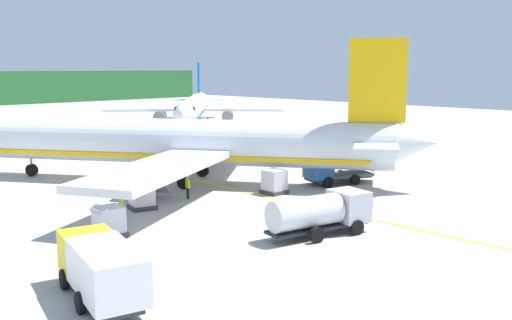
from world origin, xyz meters
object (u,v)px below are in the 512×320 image
(cargo_container_mid, at_px, (108,222))
(crew_loader_right, at_px, (188,186))
(service_truck_catering, at_px, (328,171))
(crew_marshaller, at_px, (122,202))
(cargo_container_near, at_px, (141,196))
(cargo_container_far, at_px, (274,182))
(service_truck_baggage, at_px, (321,212))
(service_truck_fuel, at_px, (101,267))
(airliner_foreground, at_px, (182,143))
(airliner_mid_apron, at_px, (194,107))

(cargo_container_mid, bearing_deg, crew_loader_right, 25.34)
(service_truck_catering, bearing_deg, crew_marshaller, 171.41)
(cargo_container_near, xyz_separation_m, cargo_container_far, (10.06, -3.11, 0.05))
(cargo_container_mid, height_order, crew_loader_right, cargo_container_mid)
(service_truck_baggage, xyz_separation_m, crew_loader_right, (0.27, 12.72, -0.38))
(crew_marshaller, distance_m, crew_loader_right, 6.52)
(service_truck_fuel, distance_m, cargo_container_near, 15.65)
(service_truck_baggage, distance_m, cargo_container_mid, 12.24)
(airliner_foreground, distance_m, cargo_container_far, 9.14)
(cargo_container_near, bearing_deg, service_truck_catering, -13.99)
(airliner_foreground, bearing_deg, cargo_container_near, -145.26)
(crew_loader_right, bearing_deg, service_truck_catering, -19.19)
(airliner_foreground, xyz_separation_m, cargo_container_near, (-7.76, -5.38, -2.51))
(service_truck_baggage, bearing_deg, airliner_foreground, 77.75)
(cargo_container_far, bearing_deg, service_truck_catering, -8.10)
(service_truck_baggage, xyz_separation_m, cargo_container_mid, (-8.92, 8.37, -0.50))
(service_truck_fuel, distance_m, crew_marshaller, 13.32)
(airliner_mid_apron, height_order, service_truck_catering, airliner_mid_apron)
(service_truck_baggage, bearing_deg, crew_loader_right, 88.77)
(service_truck_fuel, relative_size, crew_loader_right, 3.93)
(airliner_mid_apron, bearing_deg, cargo_container_far, -122.33)
(cargo_container_near, distance_m, crew_loader_right, 4.14)
(cargo_container_mid, bearing_deg, cargo_container_far, 4.25)
(service_truck_catering, bearing_deg, service_truck_fuel, -162.52)
(cargo_container_mid, distance_m, crew_marshaller, 4.14)
(service_truck_baggage, xyz_separation_m, cargo_container_near, (-3.86, 12.60, -0.51))
(airliner_foreground, xyz_separation_m, service_truck_catering, (7.97, -9.30, -2.20))
(cargo_container_near, bearing_deg, cargo_container_mid, -140.07)
(service_truck_fuel, xyz_separation_m, cargo_container_far, (20.06, 8.91, -0.51))
(service_truck_fuel, bearing_deg, airliner_foreground, 44.42)
(airliner_mid_apron, relative_size, service_truck_baggage, 4.39)
(service_truck_fuel, distance_m, service_truck_catering, 26.98)
(service_truck_baggage, relative_size, cargo_container_far, 3.39)
(cargo_container_far, xyz_separation_m, crew_marshaller, (-12.31, 1.91, 0.12))
(service_truck_fuel, relative_size, cargo_container_far, 3.43)
(service_truck_catering, xyz_separation_m, cargo_container_mid, (-20.79, -0.31, -0.29))
(airliner_foreground, relative_size, cargo_container_mid, 19.22)
(airliner_mid_apron, bearing_deg, airliner_foreground, -129.87)
(service_truck_fuel, bearing_deg, cargo_container_near, 50.25)
(airliner_mid_apron, distance_m, crew_marshaller, 60.98)
(service_truck_baggage, xyz_separation_m, service_truck_catering, (11.87, 8.68, -0.21))
(airliner_foreground, height_order, crew_marshaller, airliner_foreground)
(service_truck_catering, xyz_separation_m, cargo_container_near, (-15.73, 3.92, -0.30))
(airliner_mid_apron, xyz_separation_m, service_truck_fuel, (-49.42, -55.31, -1.58))
(cargo_container_near, xyz_separation_m, crew_marshaller, (-2.25, -1.20, 0.17))
(service_truck_baggage, distance_m, crew_marshaller, 12.94)
(service_truck_fuel, bearing_deg, service_truck_catering, 17.48)
(cargo_container_far, bearing_deg, cargo_container_near, 162.81)
(airliner_mid_apron, distance_m, cargo_container_near, 58.58)
(service_truck_fuel, bearing_deg, airliner_mid_apron, 48.22)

